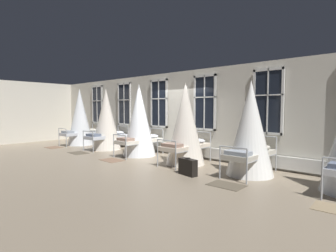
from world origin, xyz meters
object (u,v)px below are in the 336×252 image
Objects in this scene: cot_second at (106,120)px; cot_third at (139,121)px; cot_fifth at (250,129)px; cot_fourth at (185,125)px; cot_first at (80,118)px; suitcase_dark at (188,167)px.

cot_third is (2.20, -0.06, 0.02)m from cot_second.
cot_second is 1.05× the size of cot_fifth.
cot_second reaches higher than cot_fourth.
cot_second is 0.98× the size of cot_third.
cot_first is at bearing 90.81° from cot_third.
cot_fourth is at bearing -90.27° from cot_first.
cot_second is 5.62m from suitcase_dark.
cot_first reaches higher than cot_fourth.
suitcase_dark is at bearing 134.37° from cot_fifth.
cot_third reaches higher than suitcase_dark.
suitcase_dark is (3.20, -1.13, -1.08)m from cot_third.
cot_third is 2.24m from cot_fourth.
cot_fifth is 4.29× the size of suitcase_dark.
cot_second is (2.18, 0.01, -0.04)m from cot_first.
cot_third is at bearing 90.75° from cot_fifth.
cot_fourth is at bearing 141.79° from suitcase_dark.
cot_second is 1.02× the size of cot_fourth.
cot_fourth is 1.03× the size of cot_fifth.
cot_fourth is (2.24, -0.03, -0.05)m from cot_third.
cot_fourth is (6.61, -0.08, -0.07)m from cot_first.
cot_second is at bearing 88.64° from cot_fourth.
cot_fourth is 4.42× the size of suitcase_dark.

